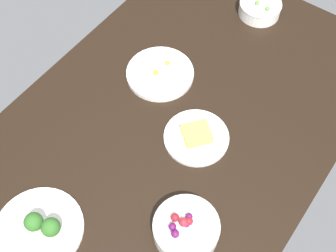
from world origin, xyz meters
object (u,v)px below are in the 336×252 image
plate_cheese (196,136)px  bowl_peas (260,7)px  plate_broccoli (40,228)px  plate_eggs (160,73)px  bowl_berries (186,228)px

plate_cheese → bowl_peas: 52.58cm
plate_broccoli → bowl_peas: plate_broccoli is taller
plate_broccoli → plate_eggs: plate_broccoli is taller
plate_broccoli → bowl_peas: 94.91cm
plate_cheese → plate_eggs: size_ratio=0.89×
plate_cheese → bowl_peas: (51.55, 10.26, 1.47)cm
plate_eggs → bowl_berries: bowl_berries is taller
plate_broccoli → plate_cheese: bearing=-19.9°
bowl_peas → plate_eggs: bearing=165.1°
plate_cheese → bowl_peas: bearing=11.3°
plate_eggs → bowl_berries: bearing=-136.3°
plate_cheese → bowl_berries: 26.52cm
plate_eggs → bowl_peas: 41.15cm
plate_broccoli → bowl_peas: (94.75, -5.38, 0.86)cm
plate_cheese → bowl_berries: bearing=-151.5°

